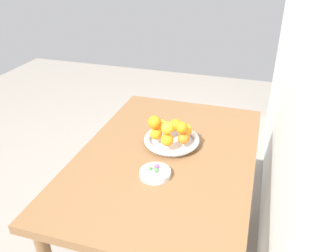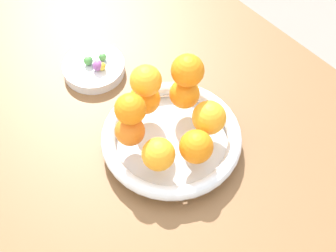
{
  "view_description": "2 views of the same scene",
  "coord_description": "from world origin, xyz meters",
  "px_view_note": "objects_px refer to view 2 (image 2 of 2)",
  "views": [
    {
      "loc": [
        1.15,
        0.35,
        1.55
      ],
      "look_at": [
        -0.11,
        -0.03,
        0.82
      ],
      "focal_mm": 35.0,
      "sensor_mm": 36.0,
      "label": 1
    },
    {
      "loc": [
        -0.47,
        0.35,
        1.53
      ],
      "look_at": [
        -0.08,
        0.01,
        0.8
      ],
      "focal_mm": 55.0,
      "sensor_mm": 36.0,
      "label": 2
    }
  ],
  "objects_px": {
    "dining_table": "(145,144)",
    "candy_dish": "(93,69)",
    "orange_0": "(185,94)",
    "candy_ball_0": "(102,66)",
    "orange_1": "(145,99)",
    "orange_5": "(209,118)",
    "orange_6": "(188,71)",
    "orange_3": "(158,154)",
    "candy_ball_1": "(103,57)",
    "candy_ball_2": "(88,61)",
    "fruit_bowl": "(171,139)",
    "orange_4": "(196,147)",
    "orange_8": "(147,80)",
    "candy_ball_3": "(97,66)",
    "orange_2": "(130,131)",
    "orange_7": "(130,109)"
  },
  "relations": [
    {
      "from": "orange_1",
      "to": "candy_ball_1",
      "type": "distance_m",
      "value": 0.17
    },
    {
      "from": "dining_table",
      "to": "orange_2",
      "type": "distance_m",
      "value": 0.17
    },
    {
      "from": "fruit_bowl",
      "to": "candy_ball_0",
      "type": "distance_m",
      "value": 0.22
    },
    {
      "from": "orange_7",
      "to": "candy_ball_0",
      "type": "distance_m",
      "value": 0.21
    },
    {
      "from": "orange_2",
      "to": "orange_4",
      "type": "bearing_deg",
      "value": -147.84
    },
    {
      "from": "orange_5",
      "to": "candy_ball_2",
      "type": "distance_m",
      "value": 0.29
    },
    {
      "from": "dining_table",
      "to": "candy_dish",
      "type": "distance_m",
      "value": 0.19
    },
    {
      "from": "dining_table",
      "to": "orange_0",
      "type": "distance_m",
      "value": 0.17
    },
    {
      "from": "dining_table",
      "to": "orange_7",
      "type": "bearing_deg",
      "value": 127.81
    },
    {
      "from": "orange_3",
      "to": "orange_7",
      "type": "distance_m",
      "value": 0.09
    },
    {
      "from": "orange_8",
      "to": "candy_ball_1",
      "type": "height_order",
      "value": "orange_8"
    },
    {
      "from": "orange_2",
      "to": "orange_3",
      "type": "bearing_deg",
      "value": -175.37
    },
    {
      "from": "orange_1",
      "to": "orange_4",
      "type": "relative_size",
      "value": 0.96
    },
    {
      "from": "candy_dish",
      "to": "orange_8",
      "type": "bearing_deg",
      "value": -178.28
    },
    {
      "from": "orange_2",
      "to": "orange_5",
      "type": "xyz_separation_m",
      "value": [
        -0.07,
        -0.12,
        0.0
      ]
    },
    {
      "from": "orange_0",
      "to": "candy_ball_1",
      "type": "xyz_separation_m",
      "value": [
        0.2,
        0.04,
        -0.04
      ]
    },
    {
      "from": "candy_ball_1",
      "to": "orange_3",
      "type": "bearing_deg",
      "value": 163.56
    },
    {
      "from": "fruit_bowl",
      "to": "orange_0",
      "type": "xyz_separation_m",
      "value": [
        0.04,
        -0.06,
        0.05
      ]
    },
    {
      "from": "orange_7",
      "to": "orange_4",
      "type": "bearing_deg",
      "value": -151.57
    },
    {
      "from": "orange_0",
      "to": "candy_ball_0",
      "type": "height_order",
      "value": "orange_0"
    },
    {
      "from": "orange_4",
      "to": "orange_7",
      "type": "relative_size",
      "value": 1.09
    },
    {
      "from": "fruit_bowl",
      "to": "orange_7",
      "type": "relative_size",
      "value": 4.72
    },
    {
      "from": "orange_3",
      "to": "candy_ball_0",
      "type": "relative_size",
      "value": 3.28
    },
    {
      "from": "candy_dish",
      "to": "orange_0",
      "type": "xyz_separation_m",
      "value": [
        -0.2,
        -0.07,
        0.06
      ]
    },
    {
      "from": "orange_7",
      "to": "candy_ball_2",
      "type": "height_order",
      "value": "orange_7"
    },
    {
      "from": "orange_1",
      "to": "candy_ball_0",
      "type": "bearing_deg",
      "value": -2.14
    },
    {
      "from": "fruit_bowl",
      "to": "orange_3",
      "type": "bearing_deg",
      "value": 119.81
    },
    {
      "from": "orange_2",
      "to": "orange_4",
      "type": "height_order",
      "value": "orange_4"
    },
    {
      "from": "fruit_bowl",
      "to": "orange_4",
      "type": "bearing_deg",
      "value": 179.81
    },
    {
      "from": "candy_dish",
      "to": "candy_ball_3",
      "type": "xyz_separation_m",
      "value": [
        -0.02,
        -0.0,
        0.02
      ]
    },
    {
      "from": "orange_5",
      "to": "orange_6",
      "type": "relative_size",
      "value": 1.03
    },
    {
      "from": "orange_3",
      "to": "candy_ball_1",
      "type": "bearing_deg",
      "value": -16.44
    },
    {
      "from": "fruit_bowl",
      "to": "orange_8",
      "type": "xyz_separation_m",
      "value": [
        0.07,
        -0.0,
        0.1
      ]
    },
    {
      "from": "orange_6",
      "to": "candy_ball_2",
      "type": "relative_size",
      "value": 3.04
    },
    {
      "from": "orange_1",
      "to": "candy_ball_1",
      "type": "bearing_deg",
      "value": -7.67
    },
    {
      "from": "candy_ball_1",
      "to": "fruit_bowl",
      "type": "bearing_deg",
      "value": 174.62
    },
    {
      "from": "orange_5",
      "to": "candy_ball_0",
      "type": "bearing_deg",
      "value": 11.75
    },
    {
      "from": "orange_2",
      "to": "candy_ball_1",
      "type": "distance_m",
      "value": 0.22
    },
    {
      "from": "orange_8",
      "to": "candy_ball_3",
      "type": "relative_size",
      "value": 2.59
    },
    {
      "from": "fruit_bowl",
      "to": "candy_ball_3",
      "type": "distance_m",
      "value": 0.22
    },
    {
      "from": "dining_table",
      "to": "orange_0",
      "type": "xyz_separation_m",
      "value": [
        -0.05,
        -0.06,
        0.16
      ]
    },
    {
      "from": "orange_4",
      "to": "candy_ball_2",
      "type": "height_order",
      "value": "orange_4"
    },
    {
      "from": "orange_2",
      "to": "orange_4",
      "type": "distance_m",
      "value": 0.12
    },
    {
      "from": "fruit_bowl",
      "to": "orange_4",
      "type": "distance_m",
      "value": 0.08
    },
    {
      "from": "candy_ball_0",
      "to": "candy_ball_2",
      "type": "bearing_deg",
      "value": 21.48
    },
    {
      "from": "fruit_bowl",
      "to": "orange_2",
      "type": "relative_size",
      "value": 4.82
    },
    {
      "from": "orange_1",
      "to": "orange_2",
      "type": "bearing_deg",
      "value": 120.11
    },
    {
      "from": "fruit_bowl",
      "to": "candy_ball_2",
      "type": "height_order",
      "value": "candy_ball_2"
    },
    {
      "from": "orange_4",
      "to": "orange_7",
      "type": "bearing_deg",
      "value": 28.43
    },
    {
      "from": "orange_5",
      "to": "orange_6",
      "type": "xyz_separation_m",
      "value": [
        0.07,
        -0.01,
        0.06
      ]
    }
  ]
}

